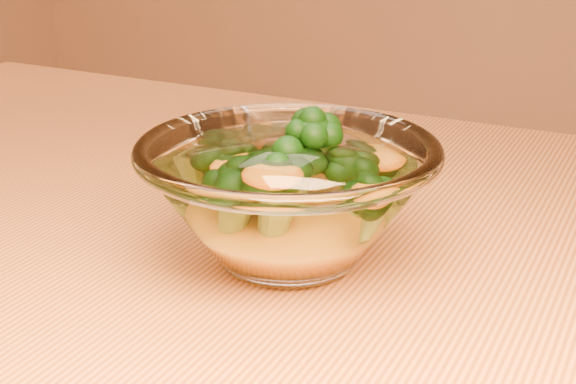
% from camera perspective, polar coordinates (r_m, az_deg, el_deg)
% --- Properties ---
extents(table, '(1.20, 0.80, 0.75)m').
position_cam_1_polar(table, '(0.66, -5.69, -11.17)').
color(table, '#BD7138').
rests_on(table, ground).
extents(glass_bowl, '(0.21, 0.21, 0.09)m').
position_cam_1_polar(glass_bowl, '(0.55, -0.00, -0.44)').
color(glass_bowl, white).
rests_on(glass_bowl, table).
extents(cheese_sauce, '(0.11, 0.11, 0.03)m').
position_cam_1_polar(cheese_sauce, '(0.56, -0.00, -2.30)').
color(cheese_sauce, '#FF9E15').
rests_on(cheese_sauce, glass_bowl).
extents(broccoli_heap, '(0.15, 0.13, 0.08)m').
position_cam_1_polar(broccoli_heap, '(0.56, -0.20, 1.18)').
color(broccoli_heap, black).
rests_on(broccoli_heap, cheese_sauce).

